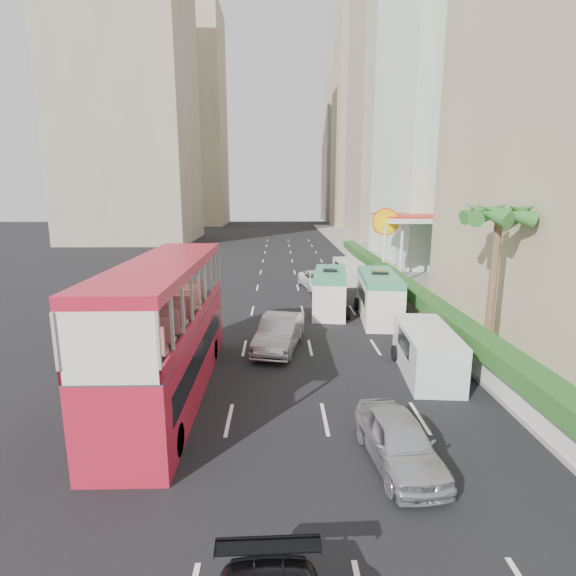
{
  "coord_description": "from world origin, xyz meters",
  "views": [
    {
      "loc": [
        -1.93,
        -15.72,
        7.44
      ],
      "look_at": [
        -1.5,
        4.0,
        3.2
      ],
      "focal_mm": 28.0,
      "sensor_mm": 36.0,
      "label": 1
    }
  ],
  "objects_px": {
    "car_silver_lane_a": "(279,349)",
    "panel_van_near": "(427,352)",
    "car_silver_lane_b": "(398,463)",
    "minibus_far": "(379,296)",
    "palm_tree": "(493,283)",
    "shell_station": "(415,247)",
    "minibus_near": "(330,291)",
    "van_asset": "(317,288)",
    "double_decker_bus": "(167,330)",
    "panel_van_far": "(348,271)"
  },
  "relations": [
    {
      "from": "car_silver_lane_b",
      "to": "double_decker_bus",
      "type": "bearing_deg",
      "value": 141.9
    },
    {
      "from": "car_silver_lane_a",
      "to": "panel_van_far",
      "type": "xyz_separation_m",
      "value": [
        5.82,
        16.32,
        0.91
      ]
    },
    {
      "from": "van_asset",
      "to": "palm_tree",
      "type": "height_order",
      "value": "palm_tree"
    },
    {
      "from": "double_decker_bus",
      "to": "palm_tree",
      "type": "bearing_deg",
      "value": 16.16
    },
    {
      "from": "van_asset",
      "to": "panel_van_near",
      "type": "height_order",
      "value": "panel_van_near"
    },
    {
      "from": "double_decker_bus",
      "to": "minibus_far",
      "type": "height_order",
      "value": "double_decker_bus"
    },
    {
      "from": "car_silver_lane_b",
      "to": "minibus_far",
      "type": "relative_size",
      "value": 0.67
    },
    {
      "from": "minibus_near",
      "to": "palm_tree",
      "type": "bearing_deg",
      "value": -43.12
    },
    {
      "from": "minibus_far",
      "to": "shell_station",
      "type": "relative_size",
      "value": 0.76
    },
    {
      "from": "minibus_far",
      "to": "car_silver_lane_a",
      "type": "bearing_deg",
      "value": -133.84
    },
    {
      "from": "van_asset",
      "to": "double_decker_bus",
      "type": "bearing_deg",
      "value": -122.13
    },
    {
      "from": "car_silver_lane_b",
      "to": "palm_tree",
      "type": "height_order",
      "value": "palm_tree"
    },
    {
      "from": "car_silver_lane_b",
      "to": "minibus_near",
      "type": "relative_size",
      "value": 0.71
    },
    {
      "from": "panel_van_near",
      "to": "van_asset",
      "type": "bearing_deg",
      "value": 104.78
    },
    {
      "from": "car_silver_lane_a",
      "to": "shell_station",
      "type": "distance_m",
      "value": 21.82
    },
    {
      "from": "panel_van_near",
      "to": "shell_station",
      "type": "distance_m",
      "value": 22.14
    },
    {
      "from": "van_asset",
      "to": "minibus_near",
      "type": "bearing_deg",
      "value": -99.83
    },
    {
      "from": "car_silver_lane_b",
      "to": "panel_van_near",
      "type": "bearing_deg",
      "value": 59.38
    },
    {
      "from": "car_silver_lane_a",
      "to": "van_asset",
      "type": "relative_size",
      "value": 1.03
    },
    {
      "from": "double_decker_bus",
      "to": "palm_tree",
      "type": "relative_size",
      "value": 1.72
    },
    {
      "from": "car_silver_lane_b",
      "to": "minibus_far",
      "type": "distance_m",
      "value": 14.94
    },
    {
      "from": "palm_tree",
      "to": "panel_van_far",
      "type": "bearing_deg",
      "value": 102.69
    },
    {
      "from": "car_silver_lane_b",
      "to": "minibus_near",
      "type": "xyz_separation_m",
      "value": [
        -0.07,
        16.41,
        1.28
      ]
    },
    {
      "from": "car_silver_lane_a",
      "to": "panel_van_far",
      "type": "height_order",
      "value": "panel_van_far"
    },
    {
      "from": "minibus_far",
      "to": "shell_station",
      "type": "bearing_deg",
      "value": 70.23
    },
    {
      "from": "car_silver_lane_a",
      "to": "minibus_near",
      "type": "bearing_deg",
      "value": 76.82
    },
    {
      "from": "double_decker_bus",
      "to": "panel_van_near",
      "type": "height_order",
      "value": "double_decker_bus"
    },
    {
      "from": "palm_tree",
      "to": "car_silver_lane_a",
      "type": "bearing_deg",
      "value": 174.58
    },
    {
      "from": "car_silver_lane_a",
      "to": "palm_tree",
      "type": "bearing_deg",
      "value": 6.26
    },
    {
      "from": "minibus_near",
      "to": "double_decker_bus",
      "type": "bearing_deg",
      "value": -114.3
    },
    {
      "from": "minibus_far",
      "to": "panel_van_far",
      "type": "bearing_deg",
      "value": 95.65
    },
    {
      "from": "double_decker_bus",
      "to": "car_silver_lane_b",
      "type": "height_order",
      "value": "double_decker_bus"
    },
    {
      "from": "panel_van_far",
      "to": "van_asset",
      "type": "bearing_deg",
      "value": -142.7
    },
    {
      "from": "minibus_near",
      "to": "panel_van_near",
      "type": "relative_size",
      "value": 1.19
    },
    {
      "from": "car_silver_lane_b",
      "to": "shell_station",
      "type": "height_order",
      "value": "shell_station"
    },
    {
      "from": "car_silver_lane_b",
      "to": "minibus_far",
      "type": "height_order",
      "value": "minibus_far"
    },
    {
      "from": "minibus_near",
      "to": "panel_van_far",
      "type": "height_order",
      "value": "minibus_near"
    },
    {
      "from": "panel_van_far",
      "to": "minibus_far",
      "type": "bearing_deg",
      "value": -92.65
    },
    {
      "from": "palm_tree",
      "to": "shell_station",
      "type": "distance_m",
      "value": 19.14
    },
    {
      "from": "double_decker_bus",
      "to": "van_asset",
      "type": "bearing_deg",
      "value": 69.31
    },
    {
      "from": "double_decker_bus",
      "to": "panel_van_far",
      "type": "height_order",
      "value": "double_decker_bus"
    },
    {
      "from": "palm_tree",
      "to": "car_silver_lane_b",
      "type": "bearing_deg",
      "value": -126.88
    },
    {
      "from": "van_asset",
      "to": "panel_van_far",
      "type": "bearing_deg",
      "value": 29.11
    },
    {
      "from": "car_silver_lane_b",
      "to": "minibus_near",
      "type": "height_order",
      "value": "minibus_near"
    },
    {
      "from": "van_asset",
      "to": "palm_tree",
      "type": "distance_m",
      "value": 16.63
    },
    {
      "from": "minibus_near",
      "to": "shell_station",
      "type": "bearing_deg",
      "value": 59.43
    },
    {
      "from": "panel_van_far",
      "to": "palm_tree",
      "type": "relative_size",
      "value": 0.71
    },
    {
      "from": "double_decker_bus",
      "to": "minibus_far",
      "type": "relative_size",
      "value": 1.8
    },
    {
      "from": "car_silver_lane_a",
      "to": "panel_van_near",
      "type": "xyz_separation_m",
      "value": [
        6.09,
        -3.21,
        0.97
      ]
    },
    {
      "from": "double_decker_bus",
      "to": "van_asset",
      "type": "xyz_separation_m",
      "value": [
        7.12,
        18.85,
        -2.53
      ]
    }
  ]
}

